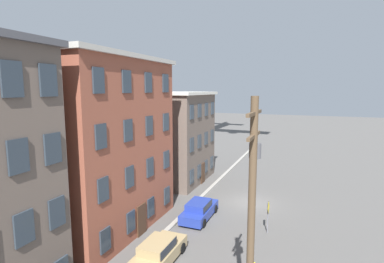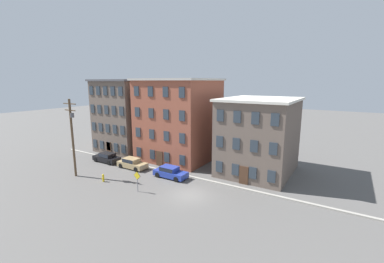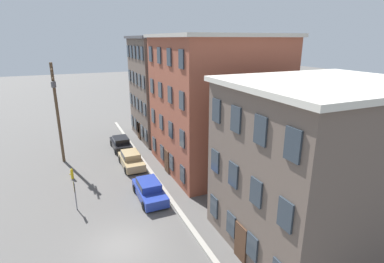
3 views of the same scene
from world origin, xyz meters
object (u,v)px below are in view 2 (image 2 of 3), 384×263
Objects in this scene: car_tan at (132,163)px; utility_pole at (72,134)px; fire_hydrant at (103,178)px; caution_sign at (137,178)px; car_black at (107,157)px; car_blue at (170,172)px.

car_tan is 0.44× the size of utility_pole.
utility_pole is 10.35× the size of fire_hydrant.
caution_sign is 2.47× the size of fire_hydrant.
car_black reaches higher than fire_hydrant.
car_blue is 8.18m from fire_hydrant.
car_black is 7.86m from utility_pole.
caution_sign is at bearing 0.41° from fire_hydrant.
fire_hydrant is at bearing -179.59° from caution_sign.
utility_pole reaches higher than car_black.
caution_sign is at bearing -95.05° from car_blue.
car_tan reaches higher than fire_hydrant.
car_tan is at bearing 179.44° from car_blue.
fire_hydrant is at bearing -43.29° from car_black.
caution_sign is at bearing -25.43° from car_black.
car_tan is at bearing 96.21° from fire_hydrant.
caution_sign is 5.74m from fire_hydrant.
car_blue reaches higher than fire_hydrant.
car_black is 4.58× the size of fire_hydrant.
utility_pole is (-3.95, -6.08, 4.82)m from car_tan.
car_black is at bearing 179.98° from car_tan.
car_blue is 5.47m from caution_sign.
caution_sign is (11.47, -5.45, 0.83)m from car_black.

